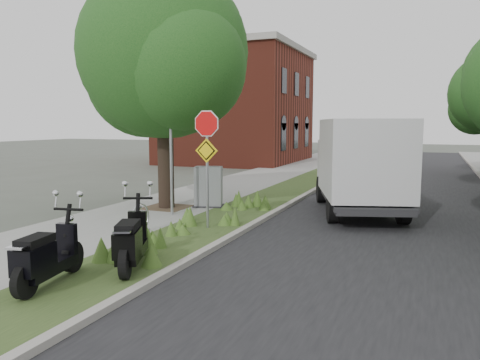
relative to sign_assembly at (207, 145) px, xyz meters
The scene contains 14 objects.
ground 2.78m from the sign_assembly, 22.62° to the right, with size 120.00×120.00×0.00m, color #4C5147.
sidewalk_near 10.10m from the sign_assembly, 106.84° to the left, with size 3.50×60.00×0.12m, color gray.
verge 9.69m from the sign_assembly, 90.61° to the left, with size 2.00×60.00×0.12m, color #2F471E.
kerb_near 9.73m from the sign_assembly, 84.54° to the left, with size 0.20×60.00×0.13m, color #9E9991.
road 10.65m from the sign_assembly, 64.96° to the left, with size 7.00×60.00×0.01m, color black.
street_tree_main 4.30m from the sign_assembly, 139.63° to the left, with size 6.21×5.54×7.66m.
bare_post 2.18m from the sign_assembly, 145.95° to the left, with size 0.08×0.08×4.00m.
bike_hoop 2.54m from the sign_assembly, 137.69° to the right, with size 0.06×0.78×0.77m.
sign_assembly is the anchor object (origin of this frame).
brick_building 22.97m from the sign_assembly, 110.72° to the left, with size 9.40×10.40×8.30m.
scooter_near 4.20m from the sign_assembly, 85.75° to the right, with size 1.01×1.90×0.96m.
scooter_far 5.48m from the sign_assembly, 95.53° to the right, with size 0.64×1.94×0.93m.
box_truck 5.38m from the sign_assembly, 51.52° to the left, with size 3.80×6.04×2.56m.
utility_cabinet 3.59m from the sign_assembly, 115.64° to the left, with size 1.16×0.95×1.33m.
Camera 1 is at (4.03, -10.34, 2.87)m, focal length 35.00 mm.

